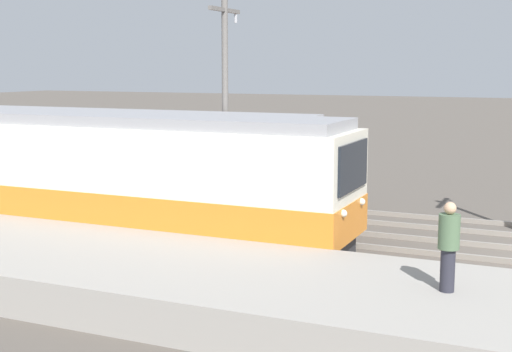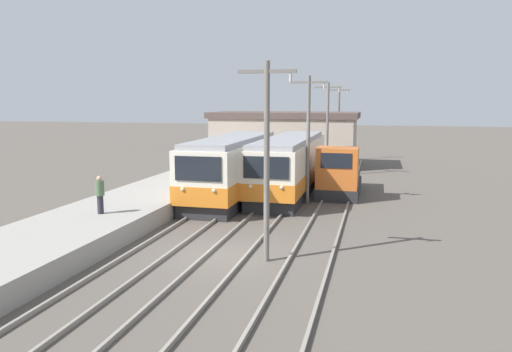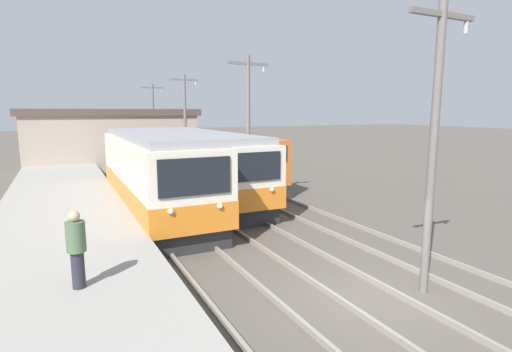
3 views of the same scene
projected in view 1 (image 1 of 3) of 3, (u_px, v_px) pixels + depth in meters
commuter_train_left at (148, 186)px, 19.04m from camera, size 2.84×11.42×3.56m
commuter_train_center at (126, 169)px, 22.61m from camera, size 2.84×13.02×3.43m
shunting_locomotive at (168, 169)px, 25.49m from camera, size 2.40×5.98×3.00m
catenary_mast_mid at (225, 100)px, 22.53m from camera, size 2.00×0.20×6.91m
person_on_platform at (449, 243)px, 12.61m from camera, size 0.38×0.38×1.63m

